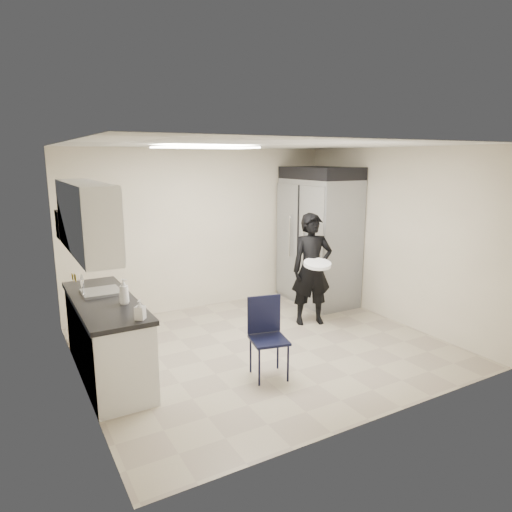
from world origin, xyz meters
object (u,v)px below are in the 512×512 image
commercial_fridge (319,241)px  man_tuxedo (312,269)px  lower_counter (107,340)px  folding_chair (269,340)px

commercial_fridge → man_tuxedo: commercial_fridge is taller
lower_counter → man_tuxedo: size_ratio=1.14×
lower_counter → commercial_fridge: size_ratio=0.90×
lower_counter → man_tuxedo: (3.02, 0.24, 0.40)m
lower_counter → folding_chair: folding_chair is taller
lower_counter → man_tuxedo: man_tuxedo is taller
commercial_fridge → folding_chair: (-2.21, -2.02, -0.61)m
folding_chair → lower_counter: bearing=161.4°
folding_chair → man_tuxedo: man_tuxedo is taller
lower_counter → folding_chair: bearing=-31.0°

